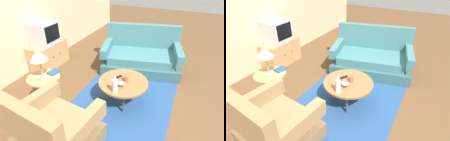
# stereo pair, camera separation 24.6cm
# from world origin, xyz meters

# --- Properties ---
(ground_plane) EXTENTS (16.00, 16.00, 0.00)m
(ground_plane) POSITION_xyz_m (0.00, 0.00, 0.00)
(ground_plane) COLOR brown
(back_wall) EXTENTS (9.00, 0.12, 2.70)m
(back_wall) POSITION_xyz_m (0.00, 2.46, 1.35)
(back_wall) COLOR #CCB78E
(back_wall) RESTS_ON ground
(area_rug) EXTENTS (2.12, 1.70, 0.00)m
(area_rug) POSITION_xyz_m (-0.05, 0.05, 0.00)
(area_rug) COLOR navy
(area_rug) RESTS_ON ground
(armchair) EXTENTS (0.97, 1.06, 0.94)m
(armchair) POSITION_xyz_m (-1.28, 0.53, 0.32)
(armchair) COLOR brown
(armchair) RESTS_ON ground
(couch) EXTENTS (1.31, 1.88, 0.96)m
(couch) POSITION_xyz_m (1.27, 0.12, 0.30)
(couch) COLOR #325C60
(couch) RESTS_ON ground
(coffee_table) EXTENTS (0.85, 0.85, 0.44)m
(coffee_table) POSITION_xyz_m (-0.05, 0.05, 0.41)
(coffee_table) COLOR olive
(coffee_table) RESTS_ON ground
(side_table) EXTENTS (0.51, 0.51, 0.64)m
(side_table) POSITION_xyz_m (-0.71, 1.14, 0.46)
(side_table) COLOR tan
(side_table) RESTS_ON ground
(tv_stand) EXTENTS (0.93, 0.45, 0.58)m
(tv_stand) POSITION_xyz_m (0.50, 2.15, 0.29)
(tv_stand) COLOR tan
(tv_stand) RESTS_ON ground
(television) EXTENTS (0.54, 0.46, 0.48)m
(television) POSITION_xyz_m (0.50, 2.16, 0.82)
(television) COLOR #B7B7BC
(television) RESTS_ON tv_stand
(table_lamp) EXTENTS (0.26, 0.26, 0.48)m
(table_lamp) POSITION_xyz_m (-0.74, 1.12, 1.02)
(table_lamp) COLOR #9E937A
(table_lamp) RESTS_ON side_table
(vase) EXTENTS (0.08, 0.08, 0.30)m
(vase) POSITION_xyz_m (-0.37, 0.07, 0.59)
(vase) COLOR white
(vase) RESTS_ON coffee_table
(mug) EXTENTS (0.13, 0.08, 0.10)m
(mug) POSITION_xyz_m (-0.01, 0.02, 0.49)
(mug) COLOR #B74C3D
(mug) RESTS_ON coffee_table
(bowl) EXTENTS (0.12, 0.12, 0.06)m
(bowl) POSITION_xyz_m (-0.19, 0.04, 0.47)
(bowl) COLOR slate
(bowl) RESTS_ON coffee_table
(tv_remote_dark) EXTENTS (0.16, 0.11, 0.02)m
(tv_remote_dark) POSITION_xyz_m (0.02, 0.18, 0.45)
(tv_remote_dark) COLOR black
(tv_remote_dark) RESTS_ON coffee_table
(book) EXTENTS (0.21, 0.18, 0.02)m
(book) POSITION_xyz_m (-0.54, 1.08, 0.65)
(book) COLOR navy
(book) RESTS_ON side_table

